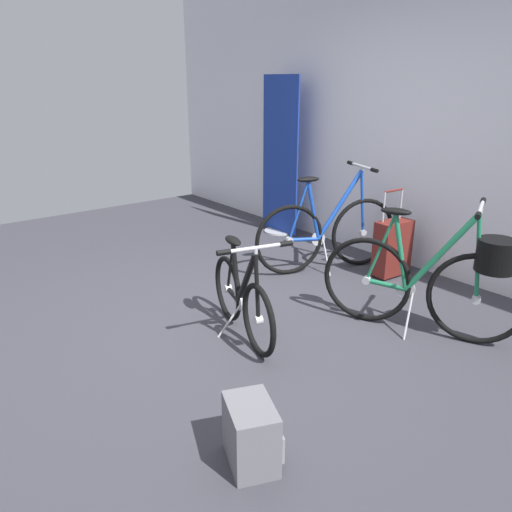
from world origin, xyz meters
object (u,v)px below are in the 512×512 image
Objects in this scene: floor_banner_stand at (280,165)px; rolling_suitcase at (392,247)px; folding_bike_foreground at (242,297)px; display_bike_right at (327,232)px; display_bike_left at (438,277)px; backpack_on_floor at (252,434)px.

floor_banner_stand reaches higher than rolling_suitcase.
display_bike_right reaches higher than folding_bike_foreground.
floor_banner_stand reaches higher than display_bike_right.
floor_banner_stand is at bearing 133.16° from folding_bike_foreground.
rolling_suitcase is (1.76, -0.11, -0.55)m from floor_banner_stand.
folding_bike_foreground is 1.40m from display_bike_left.
display_bike_left is at bearing -38.14° from rolling_suitcase.
display_bike_right is 2.73m from backpack_on_floor.
rolling_suitcase is (-0.92, 0.72, -0.17)m from display_bike_left.
display_bike_right is (-1.42, 0.35, -0.07)m from display_bike_left.
display_bike_right is 3.80× the size of backpack_on_floor.
backpack_on_floor is at bearing -83.89° from display_bike_left.
rolling_suitcase reaches higher than backpack_on_floor.
backpack_on_floor is at bearing -53.58° from display_bike_right.
display_bike_left is (2.67, -0.83, -0.37)m from floor_banner_stand.
rolling_suitcase is (-0.05, 1.82, -0.02)m from folding_bike_foreground.
backpack_on_floor is (1.12, -2.56, -0.12)m from rolling_suitcase.
floor_banner_stand is 2.70m from folding_bike_foreground.
display_bike_left is 1.46m from display_bike_right.
display_bike_right is at bearing -143.72° from rolling_suitcase.
folding_bike_foreground is at bearing 145.13° from backpack_on_floor.
floor_banner_stand is 1.84m from rolling_suitcase.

